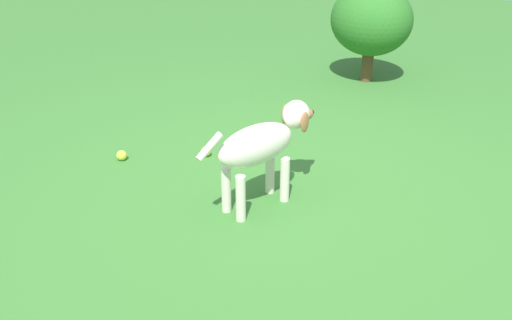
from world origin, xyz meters
TOP-DOWN VIEW (x-y plane):
  - ground at (0.00, 0.00)m, footprint 14.00×14.00m
  - dog at (-0.11, -0.08)m, footprint 0.28×0.80m
  - tennis_ball_1 at (-1.14, -0.23)m, footprint 0.07×0.07m
  - tennis_ball_2 at (-0.76, 0.15)m, footprint 0.07×0.07m
  - shrub_near at (-0.72, 2.20)m, footprint 0.72×0.65m

SIDE VIEW (x-z plane):
  - ground at x=0.00m, z-range 0.00..0.00m
  - tennis_ball_1 at x=-1.14m, z-range 0.00..0.07m
  - tennis_ball_2 at x=-0.76m, z-range 0.00..0.07m
  - dog at x=-0.11m, z-range 0.09..0.63m
  - shrub_near at x=-0.72m, z-range 0.12..0.97m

